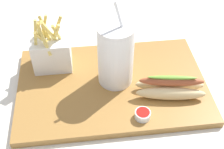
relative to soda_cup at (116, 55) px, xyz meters
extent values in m
cube|color=silver|center=(-0.01, -0.01, -0.12)|extent=(2.40, 2.40, 0.02)
cube|color=olive|center=(-0.01, -0.01, -0.10)|extent=(0.49, 0.32, 0.02)
cylinder|color=white|center=(0.00, 0.00, -0.01)|extent=(0.09, 0.09, 0.16)
cylinder|color=white|center=(0.00, 0.00, 0.08)|extent=(0.09, 0.09, 0.01)
cylinder|color=white|center=(0.01, 0.00, 0.12)|extent=(0.03, 0.01, 0.07)
cube|color=white|center=(-0.16, 0.08, -0.04)|extent=(0.10, 0.08, 0.09)
cube|color=#E5C660|center=(-0.19, 0.06, 0.03)|extent=(0.02, 0.01, 0.09)
cube|color=#E5C660|center=(-0.18, 0.06, 0.02)|extent=(0.04, 0.04, 0.07)
cube|color=#E5C660|center=(-0.14, 0.09, 0.02)|extent=(0.04, 0.01, 0.09)
cube|color=#E5C660|center=(-0.14, 0.07, 0.02)|extent=(0.03, 0.03, 0.08)
cube|color=#E5C660|center=(-0.16, 0.07, 0.03)|extent=(0.04, 0.03, 0.09)
cube|color=#E5C660|center=(-0.17, 0.10, 0.03)|extent=(0.03, 0.01, 0.07)
cube|color=#E5C660|center=(-0.15, 0.07, 0.02)|extent=(0.03, 0.02, 0.08)
cube|color=#E5C660|center=(-0.17, 0.05, 0.02)|extent=(0.03, 0.04, 0.08)
cube|color=#E5C660|center=(-0.19, 0.10, 0.02)|extent=(0.02, 0.03, 0.07)
cube|color=#E5C660|center=(-0.17, 0.08, 0.03)|extent=(0.01, 0.04, 0.08)
cube|color=#E5C660|center=(-0.17, 0.08, 0.03)|extent=(0.03, 0.04, 0.07)
ellipsoid|color=#E5C689|center=(0.13, -0.08, -0.07)|extent=(0.18, 0.05, 0.03)
ellipsoid|color=#E5C689|center=(0.13, -0.05, -0.07)|extent=(0.18, 0.05, 0.03)
ellipsoid|color=#994728|center=(0.13, -0.07, -0.04)|extent=(0.16, 0.05, 0.02)
ellipsoid|color=#6B9E33|center=(0.13, -0.07, -0.03)|extent=(0.12, 0.03, 0.01)
cylinder|color=white|center=(0.05, -0.13, -0.08)|extent=(0.04, 0.04, 0.02)
cylinder|color=#B2140F|center=(0.05, -0.13, -0.07)|extent=(0.03, 0.03, 0.01)
camera|label=1|loc=(-0.08, -0.57, 0.49)|focal=49.05mm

